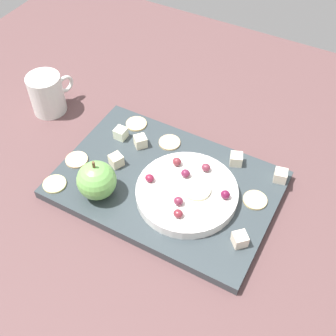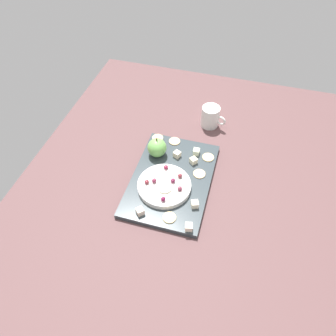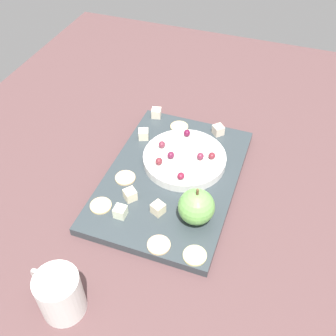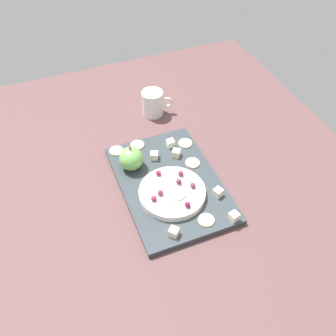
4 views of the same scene
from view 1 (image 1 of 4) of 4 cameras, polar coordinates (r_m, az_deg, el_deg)
name	(u,v)px [view 1 (image 1 of 4)]	position (r cm, az deg, el deg)	size (l,w,h in cm)	color
table	(176,184)	(82.40, 1.11, -2.09)	(137.41, 109.22, 3.60)	brown
platter	(166,185)	(78.78, -0.22, -2.20)	(38.85, 26.42, 1.81)	#323B3F
serving_dish	(187,193)	(75.31, 2.49, -3.28)	(17.74, 17.74, 1.91)	white
apple_whole	(97,180)	(74.79, -9.36, -1.62)	(6.85, 6.85, 6.85)	#6DB354
apple_stem	(94,165)	(71.78, -9.75, 0.43)	(0.50, 0.50, 1.20)	brown
cheese_cube_0	(240,239)	(70.64, 9.42, -9.23)	(2.20, 2.20, 2.20)	#F8E1C6
cheese_cube_1	(140,141)	(83.52, -3.64, 3.52)	(2.20, 2.20, 2.20)	#F8EAC4
cheese_cube_2	(280,176)	(80.09, 14.55, -0.98)	(2.20, 2.20, 2.20)	#F1E3C9
cheese_cube_3	(116,160)	(80.54, -6.82, 1.02)	(2.20, 2.20, 2.20)	#F8E5BD
cheese_cube_4	(121,133)	(85.42, -6.23, 4.56)	(2.20, 2.20, 2.20)	white
cheese_cube_5	(236,159)	(81.13, 8.95, 1.15)	(2.20, 2.20, 2.20)	#F9EECD
cracker_0	(77,160)	(83.05, -11.91, 1.07)	(4.18, 4.18, 0.40)	#E1B787
cracker_1	(255,200)	(76.74, 11.36, -4.15)	(4.18, 4.18, 0.40)	#D6BA7F
cracker_2	(136,124)	(88.41, -4.18, 5.81)	(4.18, 4.18, 0.40)	#E2C186
cracker_3	(170,142)	(84.39, 0.21, 3.37)	(4.18, 4.18, 0.40)	#DEB987
cracker_4	(55,184)	(80.05, -14.67, -2.05)	(4.18, 4.18, 0.40)	#D1C582
grape_0	(175,162)	(77.63, 0.94, 0.83)	(1.64, 1.47, 1.49)	maroon
grape_1	(225,195)	(73.47, 7.54, -3.48)	(1.64, 1.47, 1.55)	maroon
grape_2	(178,214)	(70.69, 1.34, -6.00)	(1.64, 1.47, 1.32)	maroon
grape_3	(150,178)	(75.31, -2.43, -1.33)	(1.64, 1.47, 1.32)	maroon
grape_4	(186,173)	(75.90, 2.32, -0.71)	(1.64, 1.47, 1.46)	maroon
grape_5	(178,201)	(72.06, 1.38, -4.35)	(1.64, 1.47, 1.52)	maroon
grape_6	(206,168)	(77.04, 5.01, 0.06)	(1.64, 1.47, 1.43)	maroon
apple_slice_0	(197,190)	(74.26, 3.78, -2.84)	(4.80, 4.80, 0.60)	beige
cup	(47,94)	(95.19, -15.58, 9.37)	(7.04, 10.08, 8.53)	white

